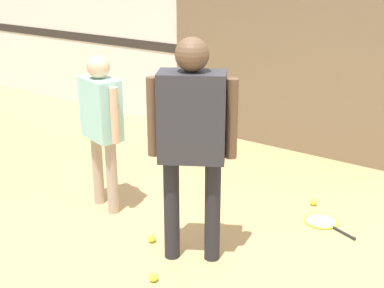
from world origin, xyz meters
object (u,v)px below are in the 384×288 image
person_student_left (101,117)px  tennis_ball_by_spare_racket (314,202)px  tennis_ball_near_instructor (154,277)px  person_instructor (192,129)px  tennis_ball_stray_left (152,238)px  racket_spare_on_floor (323,222)px

person_student_left → tennis_ball_by_spare_racket: (1.53, 1.14, -0.84)m
person_student_left → tennis_ball_near_instructor: person_student_left is taller
person_instructor → person_student_left: size_ratio=1.20×
tennis_ball_by_spare_racket → tennis_ball_near_instructor: bearing=-103.3°
person_instructor → tennis_ball_near_instructor: size_ratio=25.52×
person_instructor → person_student_left: 1.18m
person_instructor → tennis_ball_stray_left: person_instructor is taller
person_student_left → racket_spare_on_floor: person_student_left is taller
tennis_ball_by_spare_racket → tennis_ball_stray_left: bearing=-119.6°
racket_spare_on_floor → tennis_ball_stray_left: size_ratio=8.33×
racket_spare_on_floor → tennis_ball_by_spare_racket: tennis_ball_by_spare_racket is taller
racket_spare_on_floor → tennis_ball_near_instructor: (-0.64, -1.53, 0.02)m
person_student_left → tennis_ball_near_instructor: 1.54m
person_instructor → tennis_ball_by_spare_racket: person_instructor is taller
tennis_ball_near_instructor → racket_spare_on_floor: bearing=67.5°
racket_spare_on_floor → person_instructor: bearing=-97.0°
tennis_ball_by_spare_racket → tennis_ball_stray_left: (-0.79, -1.39, 0.00)m
racket_spare_on_floor → tennis_ball_near_instructor: 1.66m
person_instructor → tennis_ball_near_instructor: 1.09m
person_student_left → tennis_ball_stray_left: 1.15m
tennis_ball_near_instructor → tennis_ball_stray_left: 0.55m
tennis_ball_near_instructor → tennis_ball_stray_left: (-0.36, 0.42, 0.00)m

